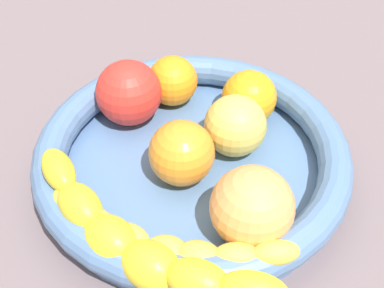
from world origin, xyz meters
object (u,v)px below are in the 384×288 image
object	(u,v)px
fruit_bowl	(192,158)
orange_front	(249,98)
orange_mid_left	(182,153)
banana_draped_left	(164,243)
banana_draped_right	(136,242)
orange_mid_right	(173,81)
tomato_red	(129,93)
peach_blush	(252,207)
apple_yellow	(235,126)

from	to	relation	value
fruit_bowl	orange_front	distance (cm)	9.89
orange_front	orange_mid_left	world-z (taller)	orange_mid_left
banana_draped_left	orange_front	distance (cm)	20.78
banana_draped_left	banana_draped_right	world-z (taller)	banana_draped_right
orange_mid_right	tomato_red	xyz separation A→B (cm)	(-4.08, -3.91, 0.75)
banana_draped_right	peach_blush	distance (cm)	10.50
orange_front	apple_yellow	size ratio (longest dim) A/B	0.94
orange_mid_left	orange_mid_right	world-z (taller)	orange_mid_left
orange_mid_left	orange_mid_right	bearing A→B (deg)	105.67
fruit_bowl	orange_mid_right	world-z (taller)	orange_mid_right
fruit_bowl	orange_front	size ratio (longest dim) A/B	5.29
banana_draped_right	tomato_red	xyz separation A→B (cm)	(-5.55, 18.85, 0.47)
banana_draped_left	orange_mid_right	world-z (taller)	orange_mid_right
banana_draped_left	apple_yellow	world-z (taller)	apple_yellow
fruit_bowl	orange_mid_right	distance (cm)	11.00
orange_mid_right	tomato_red	bearing A→B (deg)	-136.18
tomato_red	orange_front	bearing A→B (deg)	9.53
fruit_bowl	tomato_red	world-z (taller)	tomato_red
banana_draped_left	orange_front	world-z (taller)	orange_front
orange_front	apple_yellow	distance (cm)	5.21
orange_mid_left	banana_draped_right	bearing A→B (deg)	-99.46
orange_mid_left	apple_yellow	size ratio (longest dim) A/B	1.01
fruit_bowl	orange_mid_right	size ratio (longest dim) A/B	5.58
banana_draped_right	orange_mid_right	xyz separation A→B (cm)	(-1.47, 22.76, -0.28)
orange_mid_left	orange_front	bearing A→B (deg)	60.68
fruit_bowl	peach_blush	distance (cm)	10.64
orange_mid_right	tomato_red	size ratio (longest dim) A/B	0.79
peach_blush	fruit_bowl	bearing A→B (deg)	130.71
banana_draped_right	apple_yellow	xyz separation A→B (cm)	(6.52, 15.91, 0.09)
fruit_bowl	banana_draped_left	bearing A→B (deg)	-91.62
orange_mid_left	tomato_red	size ratio (longest dim) A/B	0.90
banana_draped_right	orange_mid_right	size ratio (longest dim) A/B	4.24
orange_front	orange_mid_right	xyz separation A→B (cm)	(-8.94, 1.73, -0.16)
banana_draped_right	orange_mid_left	xyz separation A→B (cm)	(1.83, 10.99, 0.12)
banana_draped_left	apple_yellow	size ratio (longest dim) A/B	3.54
apple_yellow	orange_mid_right	bearing A→B (deg)	139.39
tomato_red	peach_blush	bearing A→B (deg)	-43.23
tomato_red	apple_yellow	bearing A→B (deg)	-13.68
orange_front	peach_blush	distance (cm)	16.21
banana_draped_left	orange_mid_left	bearing A→B (deg)	92.23
banana_draped_right	tomato_red	size ratio (longest dim) A/B	3.36
banana_draped_left	apple_yellow	xyz separation A→B (cm)	(4.30, 14.97, 0.96)
fruit_bowl	banana_draped_right	xyz separation A→B (cm)	(-2.56, -12.72, 2.22)
banana_draped_right	tomato_red	bearing A→B (deg)	106.40
orange_mid_right	tomato_red	distance (cm)	5.70
peach_blush	banana_draped_right	bearing A→B (deg)	-151.89
tomato_red	banana_draped_right	bearing A→B (deg)	-73.60
fruit_bowl	orange_mid_right	bearing A→B (deg)	111.84
banana_draped_left	orange_mid_right	bearing A→B (deg)	99.60
fruit_bowl	peach_blush	xyz separation A→B (cm)	(6.69, -7.78, 2.82)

